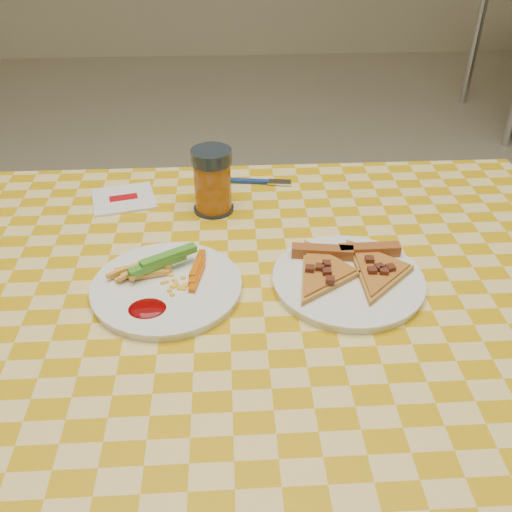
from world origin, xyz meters
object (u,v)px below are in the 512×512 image
object	(u,v)px
plate_left	(167,289)
plate_right	(348,281)
table	(230,323)
drink_glass	(212,181)

from	to	relation	value
plate_left	plate_right	world-z (taller)	same
table	plate_right	size ratio (longest dim) A/B	5.37
plate_left	drink_glass	size ratio (longest dim) A/B	1.85
table	drink_glass	world-z (taller)	drink_glass
drink_glass	plate_left	bearing A→B (deg)	-106.14
table	drink_glass	xyz separation A→B (m)	(-0.03, 0.25, 0.14)
plate_right	drink_glass	bearing A→B (deg)	130.98
table	drink_glass	bearing A→B (deg)	95.80
plate_left	drink_glass	distance (m)	0.27
plate_left	drink_glass	xyz separation A→B (m)	(0.07, 0.25, 0.06)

